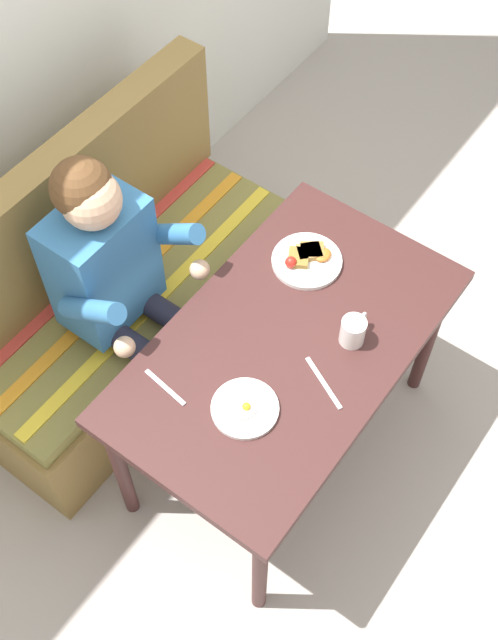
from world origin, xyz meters
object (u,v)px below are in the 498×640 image
object	(u,v)px
plate_eggs	(245,408)
fork	(165,387)
plate_breakfast	(307,259)
coffee_mug	(353,330)
knife	(323,383)
table	(286,355)
couch	(122,298)
person	(119,277)

from	to	relation	value
plate_eggs	fork	size ratio (longest dim) A/B	1.20
plate_breakfast	plate_eggs	xyz separation A→B (m)	(-0.57, -0.17, -0.01)
coffee_mug	knife	distance (m)	0.19
table	couch	world-z (taller)	couch
table	person	xyz separation A→B (m)	(-0.13, 0.59, 0.09)
person	knife	bearing A→B (deg)	-84.63
table	coffee_mug	world-z (taller)	coffee_mug
person	coffee_mug	size ratio (longest dim) A/B	10.27
plate_breakfast	coffee_mug	xyz separation A→B (m)	(-0.17, -0.29, 0.04)
coffee_mug	fork	distance (m)	0.61
knife	plate_breakfast	bearing A→B (deg)	66.44
table	fork	bearing A→B (deg)	150.19
plate_breakfast	plate_eggs	bearing A→B (deg)	-163.82
couch	coffee_mug	xyz separation A→B (m)	(0.13, -0.92, 0.45)
plate_eggs	person	bearing A→B (deg)	77.16
plate_breakfast	knife	world-z (taller)	plate_breakfast
table	knife	xyz separation A→B (m)	(-0.06, -0.17, 0.08)
person	knife	size ratio (longest dim) A/B	6.06
plate_eggs	knife	size ratio (longest dim) A/B	1.02
couch	plate_breakfast	xyz separation A→B (m)	(0.30, -0.63, 0.41)
couch	person	world-z (taller)	person
table	plate_breakfast	xyz separation A→B (m)	(0.30, 0.13, 0.10)
couch	plate_breakfast	bearing A→B (deg)	-64.52
plate_eggs	coffee_mug	xyz separation A→B (m)	(0.40, -0.12, 0.04)
plate_eggs	table	bearing A→B (deg)	7.47
plate_breakfast	coffee_mug	distance (m)	0.34
table	person	bearing A→B (deg)	102.40
person	knife	xyz separation A→B (m)	(0.07, -0.76, -0.01)
person	fork	size ratio (longest dim) A/B	7.13
person	plate_eggs	bearing A→B (deg)	-102.84
couch	person	distance (m)	0.46
plate_eggs	coffee_mug	size ratio (longest dim) A/B	1.73
plate_breakfast	fork	distance (m)	0.66
couch	coffee_mug	size ratio (longest dim) A/B	12.20
knife	fork	bearing A→B (deg)	154.33
couch	knife	xyz separation A→B (m)	(-0.06, -0.94, 0.40)
couch	coffee_mug	distance (m)	1.04
table	plate_eggs	bearing A→B (deg)	-172.53
couch	plate_eggs	distance (m)	0.94
coffee_mug	fork	xyz separation A→B (m)	(-0.48, 0.36, -0.05)
person	coffee_mug	xyz separation A→B (m)	(0.26, -0.75, 0.04)
plate_breakfast	knife	distance (m)	0.47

